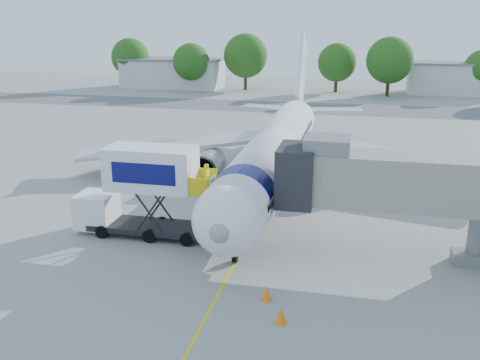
% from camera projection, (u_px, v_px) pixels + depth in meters
% --- Properties ---
extents(ground, '(160.00, 160.00, 0.00)m').
position_uv_depth(ground, '(265.00, 204.00, 37.78)').
color(ground, gray).
rests_on(ground, ground).
extents(guidance_line, '(0.15, 70.00, 0.01)m').
position_uv_depth(guidance_line, '(265.00, 204.00, 37.78)').
color(guidance_line, yellow).
rests_on(guidance_line, ground).
extents(taxiway_strip, '(120.00, 10.00, 0.01)m').
position_uv_depth(taxiway_strip, '(316.00, 108.00, 76.95)').
color(taxiway_strip, '#59595B').
rests_on(taxiway_strip, ground).
extents(aircraft, '(34.17, 37.73, 11.35)m').
position_uv_depth(aircraft, '(275.00, 150.00, 40.75)').
color(aircraft, white).
rests_on(aircraft, ground).
extents(jet_bridge, '(13.90, 3.20, 6.60)m').
position_uv_depth(jet_bridge, '(392.00, 182.00, 28.30)').
color(jet_bridge, '#A39C8B').
rests_on(jet_bridge, ground).
extents(catering_hiloader, '(8.50, 2.44, 5.50)m').
position_uv_depth(catering_hiloader, '(142.00, 192.00, 31.74)').
color(catering_hiloader, black).
rests_on(catering_hiloader, ground).
extents(ground_tug, '(3.44, 2.11, 1.29)m').
position_uv_depth(ground_tug, '(266.00, 343.00, 20.59)').
color(ground_tug, white).
rests_on(ground_tug, ground).
extents(safety_cone_a, '(0.50, 0.50, 0.79)m').
position_uv_depth(safety_cone_a, '(281.00, 315.00, 23.08)').
color(safety_cone_a, orange).
rests_on(safety_cone_a, ground).
extents(safety_cone_b, '(0.48, 0.48, 0.77)m').
position_uv_depth(safety_cone_b, '(266.00, 293.00, 24.92)').
color(safety_cone_b, orange).
rests_on(safety_cone_b, ground).
extents(outbuilding_left, '(18.40, 8.40, 5.30)m').
position_uv_depth(outbuilding_left, '(173.00, 73.00, 98.79)').
color(outbuilding_left, beige).
rests_on(outbuilding_left, ground).
extents(outbuilding_right, '(16.40, 7.40, 5.30)m').
position_uv_depth(outbuilding_right, '(457.00, 78.00, 90.24)').
color(outbuilding_right, beige).
rests_on(outbuilding_right, ground).
extents(tree_a, '(6.98, 6.98, 8.90)m').
position_uv_depth(tree_a, '(130.00, 57.00, 98.98)').
color(tree_a, '#382314').
rests_on(tree_a, ground).
extents(tree_b, '(6.47, 6.47, 8.25)m').
position_uv_depth(tree_b, '(191.00, 62.00, 93.82)').
color(tree_b, '#382314').
rests_on(tree_b, ground).
extents(tree_c, '(7.73, 7.73, 9.86)m').
position_uv_depth(tree_c, '(246.00, 56.00, 94.38)').
color(tree_c, '#382314').
rests_on(tree_c, ground).
extents(tree_d, '(6.55, 6.55, 8.36)m').
position_uv_depth(tree_d, '(337.00, 63.00, 91.68)').
color(tree_d, '#382314').
rests_on(tree_d, ground).
extents(tree_e, '(7.53, 7.53, 9.61)m').
position_uv_depth(tree_e, '(390.00, 60.00, 86.70)').
color(tree_e, '#382314').
rests_on(tree_e, ground).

